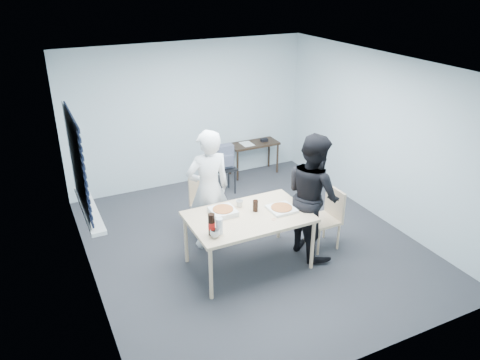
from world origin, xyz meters
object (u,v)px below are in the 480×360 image
chair_far (205,201)px  mug_b (239,204)px  chair_right (328,214)px  person_black (313,195)px  stool (225,173)px  mug_a (215,233)px  backpack (225,157)px  dining_table (249,219)px  soda_bottle (212,225)px  side_table (254,147)px  person_white (208,190)px

chair_far → mug_b: 0.90m
chair_far → chair_right: bearing=-38.5°
chair_right → person_black: size_ratio=0.50×
stool → mug_a: mug_a is taller
stool → backpack: 0.31m
backpack → chair_right: bearing=-64.5°
dining_table → stool: dining_table is taller
dining_table → soda_bottle: (-0.62, -0.23, 0.19)m
chair_right → mug_a: chair_right is taller
soda_bottle → side_table: bearing=54.5°
chair_right → stool: 2.34m
chair_right → mug_b: size_ratio=8.90×
person_black → backpack: size_ratio=4.23×
side_table → dining_table: bearing=-118.7°
person_white → person_black: 1.45m
mug_a → mug_b: (0.60, 0.57, -0.00)m
chair_right → mug_a: bearing=-172.1°
mug_b → soda_bottle: size_ratio=0.36×
backpack → side_table: bearing=42.8°
person_black → soda_bottle: bearing=96.2°
person_white → mug_b: 0.53m
chair_right → soda_bottle: bearing=-174.3°
dining_table → side_table: (1.51, 2.75, -0.16)m
person_black → person_white: bearing=57.4°
chair_far → side_table: 2.36m
mug_a → mug_b: mug_a is taller
dining_table → mug_b: size_ratio=15.84×
person_black → mug_a: bearing=98.8°
chair_right → person_black: bearing=-176.6°
stool → mug_a: size_ratio=3.97×
backpack → chair_far: bearing=-116.6°
chair_far → mug_a: (-0.42, -1.40, 0.31)m
mug_b → stool: bearing=71.5°
backpack → soda_bottle: bearing=-107.1°
dining_table → soda_bottle: soda_bottle is taller
side_table → mug_a: (-2.12, -3.05, 0.26)m
stool → backpack: backpack is taller
chair_right → mug_b: chair_right is taller
dining_table → side_table: dining_table is taller
stool → mug_b: bearing=-108.5°
chair_far → dining_table: bearing=-80.7°
stool → mug_b: 2.10m
person_black → mug_b: 1.01m
mug_b → backpack: bearing=71.4°
stool → soda_bottle: size_ratio=1.75×
chair_far → person_black: size_ratio=0.50×
chair_far → person_white: 0.54m
person_white → mug_a: bearing=71.7°
person_white → side_table: 2.72m
dining_table → chair_far: bearing=99.3°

